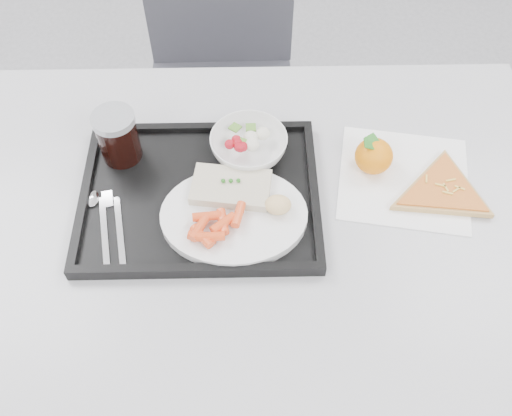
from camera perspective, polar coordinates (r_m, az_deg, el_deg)
room at (r=0.40m, az=0.31°, el=19.66°), size 6.04×7.04×2.84m
table at (r=1.14m, az=-0.19°, el=-1.90°), size 1.20×0.80×0.75m
chair at (r=1.69m, az=-3.55°, el=14.10°), size 0.43×0.43×0.93m
tray at (r=1.09m, az=-5.60°, el=1.27°), size 0.45×0.35×0.03m
dinner_plate at (r=1.04m, az=-2.22°, el=-0.78°), size 0.27×0.27×0.02m
fish_fillet at (r=1.06m, az=-2.52°, el=2.10°), size 0.16×0.11×0.03m
bread_roll at (r=1.03m, az=2.21°, el=0.32°), size 0.05×0.04×0.03m
salad_bowl at (r=1.13m, az=-0.73°, el=6.28°), size 0.15×0.15×0.05m
cola_glass at (r=1.14m, az=-13.67°, el=7.05°), size 0.08×0.08×0.11m
cutlery at (r=1.09m, az=-14.86°, el=-0.84°), size 0.10×0.17×0.01m
napkin at (r=1.16m, az=14.55°, el=2.90°), size 0.29×0.28×0.00m
tangerine at (r=1.14m, az=11.70°, el=5.13°), size 0.08×0.08×0.07m
pizza_slice at (r=1.15m, az=18.16°, el=1.66°), size 0.29×0.29×0.02m
carrot_pile at (r=1.00m, az=-4.31°, el=-1.87°), size 0.10×0.09×0.02m
salad_contents at (r=1.12m, az=-0.89°, el=6.72°), size 0.09×0.07×0.02m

